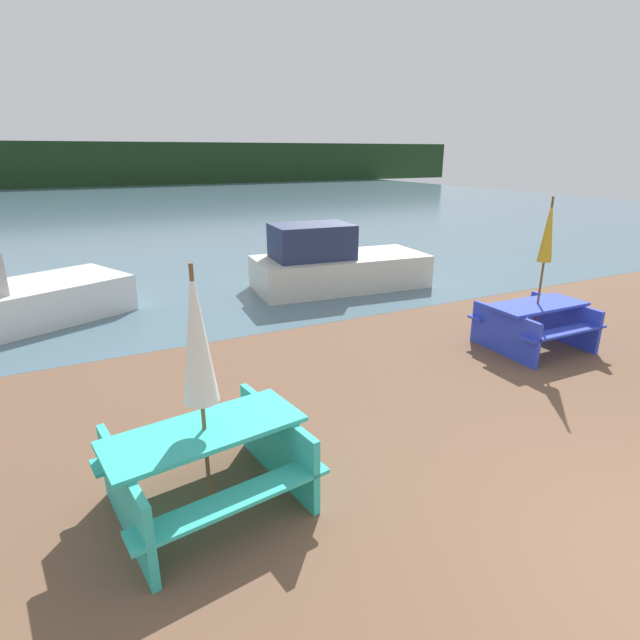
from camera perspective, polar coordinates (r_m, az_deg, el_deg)
water at (r=33.30m, az=-20.47°, el=12.21°), size 60.00×50.00×0.00m
far_treeline at (r=53.08m, az=-23.58°, el=16.02°), size 80.00×1.60×4.00m
picnic_table_teal at (r=4.74m, az=-12.78°, el=-15.37°), size 1.90×1.61×0.79m
picnic_table_blue at (r=8.89m, az=23.38°, el=-0.10°), size 1.65×1.40×0.76m
umbrella_gold at (r=8.57m, az=24.62°, el=9.08°), size 0.22×0.22×2.45m
umbrella_white at (r=4.20m, az=-13.92°, el=-1.86°), size 0.30×0.30×2.26m
boat at (r=11.80m, az=1.59°, el=6.34°), size 4.17×2.08×1.54m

